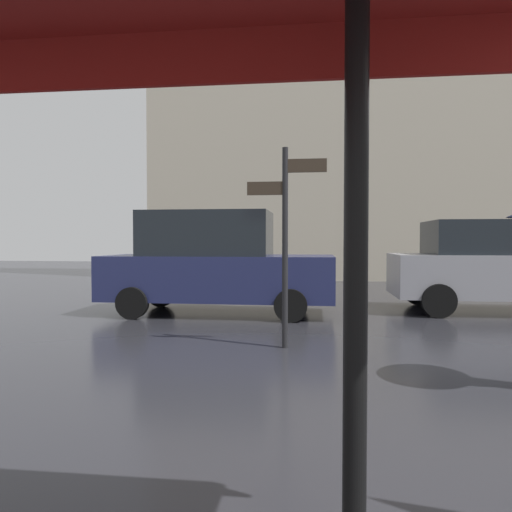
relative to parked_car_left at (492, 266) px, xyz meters
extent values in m
plane|color=#26262B|center=(-2.93, -7.61, -0.96)|extent=(60.00, 60.00, 0.00)
cylinder|color=black|center=(-3.48, -8.61, 0.24)|extent=(0.09, 0.09, 2.41)
cube|color=maroon|center=(-4.15, -8.27, 1.33)|extent=(3.37, 0.03, 0.24)
cube|color=gray|center=(0.06, 0.00, -0.20)|extent=(4.10, 1.82, 0.87)
cube|color=black|center=(-0.15, 0.00, 0.58)|extent=(2.26, 1.67, 0.69)
cylinder|color=black|center=(-1.28, 0.91, -0.64)|extent=(0.65, 0.18, 0.65)
cylinder|color=black|center=(-1.28, -0.91, -0.64)|extent=(0.65, 0.18, 0.65)
cube|color=#1E234C|center=(-5.54, -0.90, -0.22)|extent=(4.57, 1.71, 0.87)
cube|color=black|center=(-5.77, -0.90, 0.65)|extent=(2.51, 1.57, 0.88)
cylinder|color=black|center=(-4.05, -0.05, -0.66)|extent=(0.60, 0.18, 0.60)
cylinder|color=black|center=(-4.05, -1.75, -0.66)|extent=(0.60, 0.18, 0.60)
cylinder|color=black|center=(-7.03, -0.05, -0.66)|extent=(0.60, 0.18, 0.60)
cylinder|color=black|center=(-7.03, -1.75, -0.66)|extent=(0.60, 0.18, 0.60)
cylinder|color=black|center=(-4.03, -3.84, 0.41)|extent=(0.08, 0.08, 2.73)
cube|color=#33281E|center=(-3.75, -3.84, 1.52)|extent=(0.56, 0.04, 0.18)
cube|color=#33281E|center=(-4.29, -3.84, 1.22)|extent=(0.52, 0.04, 0.18)
cube|color=#B2A893|center=(-2.93, 8.41, 7.13)|extent=(14.07, 2.20, 16.18)
camera|label=1|loc=(-3.63, -10.41, 0.51)|focal=33.85mm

